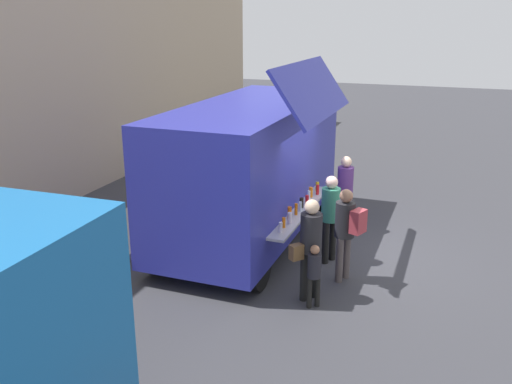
{
  "coord_description": "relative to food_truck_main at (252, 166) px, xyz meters",
  "views": [
    {
      "loc": [
        -10.44,
        -1.87,
        4.67
      ],
      "look_at": [
        -0.56,
        1.76,
        1.3
      ],
      "focal_mm": 38.68,
      "sensor_mm": 36.0,
      "label": 1
    }
  ],
  "objects": [
    {
      "name": "curb_strip",
      "position": [
        -4.0,
        2.62,
        -1.53
      ],
      "size": [
        28.0,
        1.6,
        0.15
      ],
      "primitive_type": "cube",
      "color": "#9E998E",
      "rests_on": "ground"
    },
    {
      "name": "customer_rear_waiting",
      "position": [
        -2.36,
        -1.92,
        -0.54
      ],
      "size": [
        0.54,
        0.5,
        1.8
      ],
      "rotation": [
        0.0,
        0.0,
        0.88
      ],
      "color": "black",
      "rests_on": "ground"
    },
    {
      "name": "customer_front_ordering",
      "position": [
        -0.74,
        -1.89,
        -0.55
      ],
      "size": [
        0.36,
        0.36,
        1.77
      ],
      "rotation": [
        0.0,
        0.0,
        1.13
      ],
      "color": "black",
      "rests_on": "ground"
    },
    {
      "name": "customer_mid_with_backpack",
      "position": [
        -1.46,
        -2.36,
        -0.53
      ],
      "size": [
        0.45,
        0.57,
        1.75
      ],
      "rotation": [
        0.0,
        0.0,
        1.19
      ],
      "color": "#4F4645",
      "rests_on": "ground"
    },
    {
      "name": "customer_extra_browsing",
      "position": [
        1.0,
        -1.83,
        -0.57
      ],
      "size": [
        0.35,
        0.35,
        1.74
      ],
      "rotation": [
        0.0,
        0.0,
        2.09
      ],
      "color": "black",
      "rests_on": "ground"
    },
    {
      "name": "child_near_queue",
      "position": [
        -2.61,
        -2.07,
        -0.94
      ],
      "size": [
        0.23,
        0.23,
        1.12
      ],
      "rotation": [
        0.0,
        0.0,
        0.68
      ],
      "color": "black",
      "rests_on": "ground"
    },
    {
      "name": "trash_bin",
      "position": [
        4.24,
        2.32,
        -1.14
      ],
      "size": [
        0.6,
        0.6,
        0.94
      ],
      "primitive_type": "cylinder",
      "color": "#2E5F39",
      "rests_on": "ground"
    },
    {
      "name": "ground_plane",
      "position": [
        -0.25,
        -2.14,
        -1.61
      ],
      "size": [
        60.0,
        60.0,
        0.0
      ],
      "primitive_type": "plane",
      "color": "#38383D"
    },
    {
      "name": "food_truck_main",
      "position": [
        0.0,
        0.0,
        0.0
      ],
      "size": [
        6.03,
        3.01,
        3.86
      ],
      "rotation": [
        0.0,
        0.0,
        -0.01
      ],
      "color": "#2A2FA1",
      "rests_on": "ground"
    }
  ]
}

